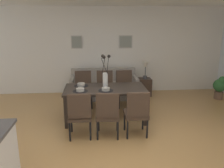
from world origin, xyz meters
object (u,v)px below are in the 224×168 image
dining_chair_mid_right (125,86)px  sofa (104,88)px  dining_chair_near_left (80,113)px  bowl_far_left (106,89)px  framed_picture_center (126,42)px  table_lamp (145,66)px  side_table (145,87)px  bowl_near_left (80,89)px  dining_chair_mid_left (137,111)px  dining_chair_far_left (108,112)px  potted_plant (220,86)px  dining_chair_far_right (105,87)px  centerpiece_vase (105,75)px  framed_picture_left (77,42)px  bowl_near_right (81,84)px  dining_table (105,91)px  dining_chair_near_right (83,87)px

dining_chair_mid_right → sofa: bearing=124.6°
dining_chair_near_left → bowl_far_left: 0.88m
framed_picture_center → table_lamp: bearing=-39.6°
side_table → table_lamp: size_ratio=1.02×
dining_chair_mid_right → bowl_near_left: (-1.10, -1.11, 0.27)m
sofa → dining_chair_near_left: bearing=-102.8°
dining_chair_mid_left → dining_chair_near_left: bearing=179.7°
dining_chair_mid_left → side_table: bearing=74.1°
dining_chair_far_left → side_table: dining_chair_far_left is taller
side_table → dining_chair_near_left: bearing=-125.4°
potted_plant → dining_chair_far_right: bearing=-175.5°
table_lamp → bowl_far_left: bearing=-124.1°
dining_chair_near_left → centerpiece_vase: centerpiece_vase is taller
dining_chair_near_left → framed_picture_left: 3.17m
bowl_far_left → dining_chair_mid_left: bearing=-50.0°
dining_chair_mid_left → framed_picture_center: bearing=86.5°
dining_chair_near_left → framed_picture_center: 3.41m
bowl_near_right → dining_table: bearing=-21.3°
dining_chair_near_right → bowl_near_left: dining_chair_near_right is taller
framed_picture_left → framed_picture_center: bearing=-0.0°
dining_chair_mid_left → framed_picture_left: bearing=113.3°
bowl_near_left → table_lamp: size_ratio=0.33×
dining_chair_far_right → framed_picture_left: framed_picture_left is taller
dining_chair_near_right → side_table: dining_chair_near_right is taller
sofa → bowl_near_right: bearing=-112.3°
dining_chair_far_left → centerpiece_vase: 1.01m
dining_chair_far_right → dining_chair_mid_right: same height
table_lamp → centerpiece_vase: bearing=-127.3°
dining_chair_mid_right → bowl_near_right: size_ratio=5.41×
dining_table → centerpiece_vase: centerpiece_vase is taller
potted_plant → side_table: bearing=166.2°
framed_picture_center → bowl_far_left: bearing=-107.5°
framed_picture_left → dining_chair_far_right: bearing=-57.7°
dining_chair_mid_left → framed_picture_left: 3.42m
dining_chair_near_right → bowl_far_left: (0.52, -1.11, 0.27)m
dining_chair_far_right → bowl_near_left: 1.28m
side_table → sofa: bearing=-178.4°
bowl_far_left → side_table: bowl_far_left is taller
dining_chair_mid_right → table_lamp: size_ratio=1.80×
bowl_near_left → potted_plant: 4.14m
side_table → framed_picture_left: size_ratio=1.36×
side_table → framed_picture_left: 2.44m
centerpiece_vase → bowl_far_left: size_ratio=4.32×
dining_chair_far_right → dining_chair_near_left: bearing=-107.5°
centerpiece_vase → dining_table: bearing=-124.7°
framed_picture_left → framed_picture_center: same height
sofa → potted_plant: 3.33m
sofa → table_lamp: table_lamp is taller
dining_chair_mid_right → bowl_near_right: 1.32m
centerpiece_vase → sofa: size_ratio=0.38×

